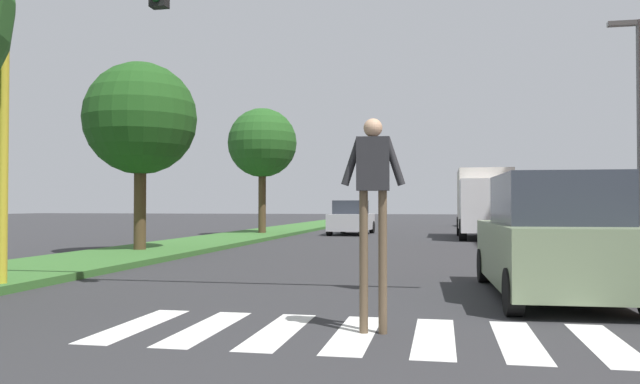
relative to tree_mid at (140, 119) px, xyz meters
name	(u,v)px	position (x,y,z in m)	size (l,w,h in m)	color
ground_plane	(421,235)	(7.91, 13.52, -4.07)	(140.00, 140.00, 0.00)	#2D2D30
crosswalk	(355,334)	(7.91, -10.25, -4.06)	(5.85, 2.20, 0.01)	silver
median_strip	(257,234)	(0.17, 11.52, -3.99)	(3.33, 64.00, 0.15)	#386B2D
tree_mid	(140,119)	(0.00, 0.00, 0.00)	(3.38, 3.38, 5.63)	#4C3823
tree_far	(262,143)	(0.43, 11.52, 0.38)	(3.31, 3.31, 5.98)	#4C3823
sidewalk_right	(605,238)	(15.83, 11.52, -3.99)	(3.00, 64.00, 0.15)	#9E9991
traffic_light_gantry	(159,27)	(4.40, -7.97, 0.32)	(9.61, 0.30, 6.00)	gold
street_lamp_right	(636,111)	(15.24, 4.94, 0.53)	(1.02, 0.24, 7.50)	slate
pedestrian_performer	(373,190)	(8.12, -10.17, -2.41)	(0.75, 0.27, 2.49)	brown
suv_crossing	(552,240)	(10.63, -6.86, -3.14)	(2.12, 4.67, 1.97)	gray
sedan_midblock	(351,219)	(4.44, 13.75, -3.28)	(1.95, 4.25, 1.70)	#B7B7BC
sedan_distant	(475,215)	(11.20, 27.79, -3.26)	(2.09, 4.19, 1.76)	gray
truck_box_delivery	(485,202)	(10.80, 11.45, -2.43)	(2.40, 6.20, 3.10)	silver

